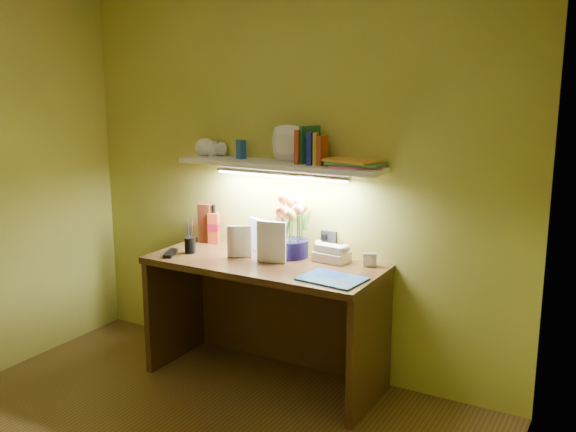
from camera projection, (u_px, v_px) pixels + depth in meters
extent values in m
cube|color=#34230E|center=(265.00, 321.00, 3.84)|extent=(1.40, 0.60, 0.75)
cube|color=silver|center=(370.00, 260.00, 3.65)|extent=(0.08, 0.07, 0.08)
cube|color=#56210F|center=(206.00, 223.00, 4.19)|extent=(0.10, 0.10, 0.25)
cylinder|color=black|center=(190.00, 240.00, 3.92)|extent=(0.07, 0.07, 0.16)
cube|color=black|center=(171.00, 253.00, 3.90)|extent=(0.12, 0.18, 0.02)
cube|color=#1D4FA9|center=(332.00, 279.00, 3.41)|extent=(0.35, 0.27, 0.01)
imported|color=silver|center=(227.00, 242.00, 3.82)|extent=(0.14, 0.09, 0.20)
imported|color=white|center=(257.00, 241.00, 3.73)|extent=(0.18, 0.04, 0.25)
cube|color=white|center=(279.00, 165.00, 3.79)|extent=(1.30, 0.25, 0.03)
imported|color=white|center=(198.00, 150.00, 4.05)|extent=(0.14, 0.14, 0.09)
imported|color=white|center=(212.00, 150.00, 4.03)|extent=(0.11, 0.11, 0.08)
imported|color=white|center=(285.00, 158.00, 3.77)|extent=(0.24, 0.24, 0.05)
cube|color=white|center=(213.00, 149.00, 4.06)|extent=(0.05, 0.05, 0.10)
cube|color=#1D4FA9|center=(241.00, 149.00, 3.94)|extent=(0.06, 0.06, 0.12)
cube|color=#B04322|center=(301.00, 146.00, 3.71)|extent=(0.03, 0.14, 0.20)
cube|color=gold|center=(316.00, 148.00, 3.67)|extent=(0.06, 0.11, 0.18)
cube|color=#1921AB|center=(312.00, 148.00, 3.68)|extent=(0.05, 0.14, 0.19)
cube|color=#257033|center=(310.00, 145.00, 3.71)|extent=(0.07, 0.14, 0.22)
cube|color=#B04322|center=(323.00, 150.00, 3.64)|extent=(0.03, 0.12, 0.17)
cube|color=pink|center=(358.00, 166.00, 3.58)|extent=(0.34, 0.28, 0.01)
cube|color=#4CAE5D|center=(357.00, 163.00, 3.59)|extent=(0.31, 0.23, 0.01)
cube|color=#F5A739|center=(353.00, 160.00, 3.60)|extent=(0.36, 0.30, 0.01)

